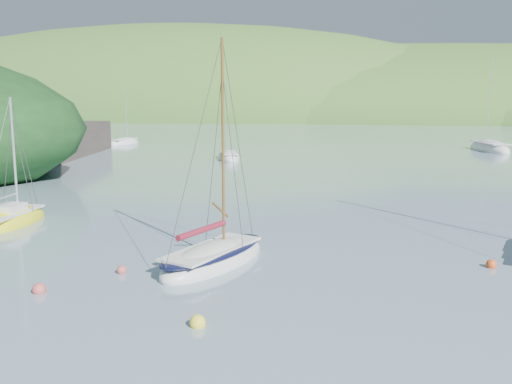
% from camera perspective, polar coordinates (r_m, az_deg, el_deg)
% --- Properties ---
extents(ground, '(700.00, 700.00, 0.00)m').
position_cam_1_polar(ground, '(19.07, -8.92, -11.55)').
color(ground, gray).
rests_on(ground, ground).
extents(shoreline_hills, '(690.00, 135.00, 56.00)m').
position_cam_1_polar(shoreline_hills, '(189.83, 6.83, 7.61)').
color(shoreline_hills, '#336627').
rests_on(shoreline_hills, ground).
extents(daysailer_white, '(4.30, 6.78, 9.79)m').
position_cam_1_polar(daysailer_white, '(23.64, -4.26, -6.65)').
color(daysailer_white, white).
rests_on(daysailer_white, ground).
extents(sailboat_yellow, '(2.48, 5.67, 7.38)m').
position_cam_1_polar(sailboat_yellow, '(33.31, -23.25, -2.68)').
color(sailboat_yellow, yellow).
rests_on(sailboat_yellow, ground).
extents(distant_sloop_a, '(4.13, 6.68, 8.99)m').
position_cam_1_polar(distant_sloop_a, '(61.33, -2.75, 3.45)').
color(distant_sloop_a, white).
rests_on(distant_sloop_a, ground).
extents(distant_sloop_b, '(5.05, 9.32, 12.62)m').
position_cam_1_polar(distant_sloop_b, '(76.20, 22.32, 3.99)').
color(distant_sloop_b, white).
rests_on(distant_sloop_b, ground).
extents(distant_sloop_c, '(3.41, 6.23, 8.43)m').
position_cam_1_polar(distant_sloop_c, '(82.22, -13.04, 4.81)').
color(distant_sloop_c, white).
rests_on(distant_sloop_c, ground).
extents(mooring_buoys, '(23.68, 10.80, 0.49)m').
position_cam_1_polar(mooring_buoys, '(22.87, -10.95, -7.64)').
color(mooring_buoys, yellow).
rests_on(mooring_buoys, ground).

